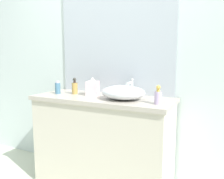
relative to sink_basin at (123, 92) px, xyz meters
The scene contains 9 objects.
bathroom_wall_rear 0.53m from the sink_basin, 124.14° to the left, with size 6.00×0.06×2.60m, color silver.
vanity_counter 0.55m from the sink_basin, behind, with size 1.33×0.53×0.89m.
wall_mirror_panel 0.64m from the sink_basin, 127.55° to the left, with size 1.24×0.01×1.18m, color #B2BCC6.
sink_basin is the anchor object (origin of this frame).
faucet 0.19m from the sink_basin, 90.00° to the left, with size 0.03×0.15×0.17m.
soap_dispenser 0.34m from the sink_basin, 11.61° to the right, with size 0.06×0.06×0.15m.
lotion_bottle 0.56m from the sink_basin, behind, with size 0.06×0.06×0.16m.
perfume_bottle 0.72m from the sink_basin, behind, with size 0.05×0.05×0.13m.
tissue_box 0.36m from the sink_basin, 168.91° to the left, with size 0.14×0.14×0.18m.
Camera 1 is at (1.04, -1.48, 1.27)m, focal length 37.56 mm.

